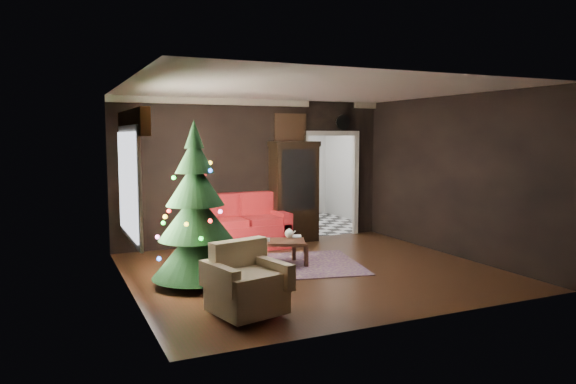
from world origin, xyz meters
name	(u,v)px	position (x,y,z in m)	size (l,w,h in m)	color
floor	(312,270)	(0.00, 0.00, 0.00)	(5.50, 5.50, 0.00)	black
ceiling	(313,89)	(0.00, 0.00, 2.80)	(5.50, 5.50, 0.00)	white
wall_back	(254,172)	(0.00, 2.50, 1.40)	(5.50, 5.50, 0.00)	black
wall_front	(414,199)	(0.00, -2.50, 1.40)	(5.50, 5.50, 0.00)	black
wall_left	(127,189)	(-2.75, 0.00, 1.40)	(5.50, 5.50, 0.00)	black
wall_right	(452,176)	(2.75, 0.00, 1.40)	(5.50, 5.50, 0.00)	black
doorway	(330,186)	(1.70, 2.50, 1.05)	(1.10, 0.10, 2.10)	beige
left_window	(128,184)	(-2.71, 0.20, 1.45)	(0.05, 1.60, 1.40)	white
valance	(132,123)	(-2.63, 0.20, 2.27)	(0.12, 2.10, 0.35)	brown
kitchen_floor	(299,225)	(1.70, 4.00, 0.00)	(3.00, 3.00, 0.00)	white
kitchen_window	(275,151)	(1.70, 5.45, 1.70)	(0.70, 0.06, 0.70)	white
rug	(283,265)	(-0.28, 0.46, 0.01)	(2.47, 1.80, 0.01)	#2B2427
loveseat	(243,222)	(-0.40, 2.05, 0.50)	(1.70, 0.90, 1.00)	#A00614
curio_cabinet	(294,194)	(0.75, 2.27, 0.95)	(0.90, 0.45, 1.90)	black
floor_lamp	(200,209)	(-1.30, 1.75, 0.83)	(0.27, 0.27, 1.57)	black
christmas_tree	(195,211)	(-1.85, -0.05, 1.05)	(1.24, 1.24, 2.37)	#13351D
armchair	(247,278)	(-1.66, -1.61, 0.46)	(0.77, 0.77, 0.79)	tan
coffee_table	(276,253)	(-0.40, 0.47, 0.22)	(0.91, 0.55, 0.41)	black
teapot	(289,233)	(-0.12, 0.60, 0.50)	(0.17, 0.17, 0.16)	silver
cup_a	(268,240)	(-0.55, 0.46, 0.45)	(0.06, 0.06, 0.05)	silver
cup_b	(263,238)	(-0.56, 0.62, 0.45)	(0.06, 0.06, 0.05)	beige
book	(291,230)	(-0.05, 0.67, 0.54)	(0.17, 0.02, 0.23)	#7C705C
wall_clock	(343,122)	(1.95, 2.45, 2.38)	(0.32, 0.32, 0.06)	white
painting	(290,128)	(0.75, 2.46, 2.25)	(0.62, 0.05, 0.52)	#B4764B
kitchen_counter	(279,200)	(1.70, 5.20, 0.45)	(1.80, 0.60, 0.90)	white
kitchen_table	(293,211)	(1.40, 3.70, 0.38)	(0.70, 0.70, 0.75)	brown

